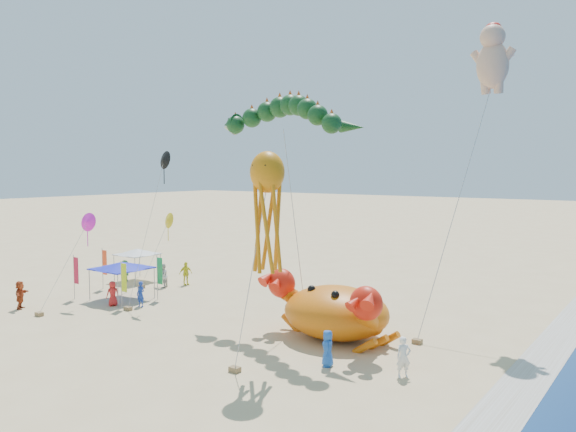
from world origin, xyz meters
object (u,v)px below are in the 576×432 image
object	(u,v)px
canopy_blue	(122,265)
cherub_kite	(492,57)
dragon_kite	(281,121)
octopus_kite	(267,203)
crab_inflatable	(335,310)
canopy_white	(137,252)

from	to	relation	value
canopy_blue	cherub_kite	bearing A→B (deg)	22.29
dragon_kite	octopus_kite	size ratio (longest dim) A/B	1.32
crab_inflatable	canopy_blue	distance (m)	17.25
canopy_blue	canopy_white	xyz separation A→B (m)	(-4.48, 5.03, -0.00)
crab_inflatable	canopy_white	bearing A→B (deg)	168.96
canopy_white	dragon_kite	bearing A→B (deg)	-11.09
dragon_kite	canopy_blue	world-z (taller)	dragon_kite
dragon_kite	canopy_white	size ratio (longest dim) A/B	4.17
dragon_kite	octopus_kite	distance (m)	8.79
dragon_kite	canopy_blue	xyz separation A→B (m)	(-12.97, -1.61, -9.68)
cherub_kite	octopus_kite	distance (m)	17.42
cherub_kite	canopy_blue	bearing A→B (deg)	-157.71
crab_inflatable	canopy_white	xyz separation A→B (m)	(-21.69, 4.23, 0.86)
crab_inflatable	octopus_kite	size ratio (longest dim) A/B	0.81
canopy_blue	crab_inflatable	bearing A→B (deg)	2.66
octopus_kite	canopy_blue	bearing A→B (deg)	163.92
crab_inflatable	dragon_kite	bearing A→B (deg)	169.18
crab_inflatable	canopy_blue	world-z (taller)	crab_inflatable
dragon_kite	canopy_white	bearing A→B (deg)	168.91
crab_inflatable	octopus_kite	xyz separation A→B (m)	(-0.26, -5.68, 6.16)
dragon_kite	canopy_blue	distance (m)	16.26
canopy_white	octopus_kite	bearing A→B (deg)	-24.83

